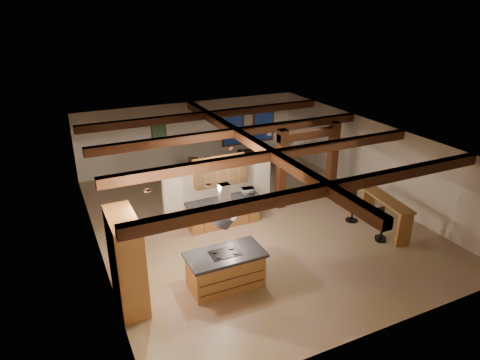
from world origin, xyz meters
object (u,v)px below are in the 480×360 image
object	(u,v)px
kitchen_island	(225,269)
sofa	(260,154)
bar_counter	(386,209)
dining_table	(209,178)

from	to	relation	value
kitchen_island	sofa	bearing A→B (deg)	56.80
sofa	bar_counter	bearing A→B (deg)	115.95
sofa	kitchen_island	bearing A→B (deg)	79.18
kitchen_island	bar_counter	size ratio (longest dim) A/B	0.91
dining_table	bar_counter	distance (m)	6.96
kitchen_island	bar_counter	bearing A→B (deg)	4.81
kitchen_island	bar_counter	world-z (taller)	bar_counter
sofa	bar_counter	size ratio (longest dim) A/B	0.96
dining_table	sofa	world-z (taller)	dining_table
dining_table	bar_counter	size ratio (longest dim) A/B	0.87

